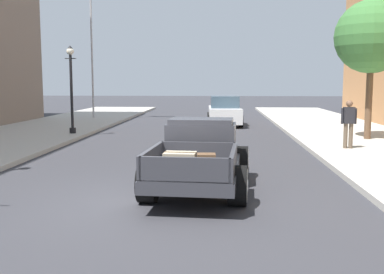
% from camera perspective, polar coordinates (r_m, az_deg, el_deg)
% --- Properties ---
extents(ground_plane, '(140.00, 140.00, 0.00)m').
position_cam_1_polar(ground_plane, '(9.35, -5.40, -8.09)').
color(ground_plane, '#333338').
extents(hotrod_truck_gunmetal, '(2.39, 5.02, 1.58)m').
position_cam_1_polar(hotrod_truck_gunmetal, '(10.54, 1.14, -2.16)').
color(hotrod_truck_gunmetal, '#333338').
rests_on(hotrod_truck_gunmetal, ground).
extents(car_background_white, '(1.99, 4.36, 1.65)m').
position_cam_1_polar(car_background_white, '(25.45, 4.09, 3.20)').
color(car_background_white, silver).
rests_on(car_background_white, ground).
extents(pedestrian_sidewalk_right, '(0.53, 0.22, 1.65)m').
position_cam_1_polar(pedestrian_sidewalk_right, '(16.40, 19.10, 1.89)').
color(pedestrian_sidewalk_right, brown).
rests_on(pedestrian_sidewalk_right, sidewalk_right).
extents(street_lamp_far, '(0.50, 0.32, 3.85)m').
position_cam_1_polar(street_lamp_far, '(20.76, -14.94, 6.61)').
color(street_lamp_far, black).
rests_on(street_lamp_far, sidewalk_left).
extents(flagpole, '(1.74, 0.16, 9.16)m').
position_cam_1_polar(flagpole, '(29.59, -12.11, 13.29)').
color(flagpole, '#B2B2B7').
rests_on(flagpole, sidewalk_left).
extents(street_tree_second, '(2.87, 2.87, 5.47)m').
position_cam_1_polar(street_tree_second, '(19.46, 21.67, 11.60)').
color(street_tree_second, brown).
rests_on(street_tree_second, sidewalk_right).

